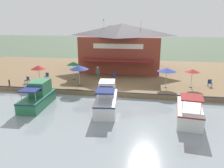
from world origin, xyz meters
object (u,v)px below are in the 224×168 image
(patio_umbrella_mid_patio_left, at_px, (73,63))
(motorboat_nearest_quay, at_px, (40,96))
(motorboat_mid_row, at_px, (189,110))
(patio_umbrella_mid_patio_right, at_px, (79,67))
(motorboat_distant_upstream, at_px, (107,99))
(person_near_entrance, at_px, (98,71))
(patio_umbrella_far_corner, at_px, (192,71))
(cafe_chair_under_first_umbrella, at_px, (210,83))
(mooring_post, at_px, (9,83))
(patio_umbrella_by_entrance, at_px, (167,70))
(cafe_chair_back_row_seat, at_px, (47,76))
(cafe_chair_facing_river, at_px, (113,75))
(tree_behind_restaurant, at_px, (116,43))
(tree_downstream_bank, at_px, (111,38))
(cafe_chair_mid_patio, at_px, (27,80))
(waterfront_restaurant, at_px, (122,46))
(patio_umbrella_near_quay_edge, at_px, (38,67))

(patio_umbrella_mid_patio_left, relative_size, motorboat_nearest_quay, 0.43)
(motorboat_nearest_quay, xyz_separation_m, motorboat_mid_row, (0.90, 14.31, -0.18))
(patio_umbrella_mid_patio_right, xyz_separation_m, motorboat_mid_row, (6.32, 11.84, -2.12))
(motorboat_distant_upstream, bearing_deg, person_near_entrance, -161.24)
(patio_umbrella_mid_patio_left, bearing_deg, patio_umbrella_far_corner, 85.12)
(patio_umbrella_mid_patio_right, xyz_separation_m, cafe_chair_under_first_umbrella, (-2.23, 15.66, -1.81))
(motorboat_distant_upstream, xyz_separation_m, mooring_post, (-3.47, -12.67, 0.03))
(patio_umbrella_by_entrance, height_order, cafe_chair_back_row_seat, patio_umbrella_by_entrance)
(cafe_chair_facing_river, relative_size, motorboat_mid_row, 0.15)
(patio_umbrella_by_entrance, xyz_separation_m, motorboat_nearest_quay, (6.40, -12.84, -1.80))
(motorboat_mid_row, height_order, tree_behind_restaurant, tree_behind_restaurant)
(patio_umbrella_by_entrance, distance_m, cafe_chair_under_first_umbrella, 5.68)
(motorboat_nearest_quay, relative_size, mooring_post, 6.86)
(tree_downstream_bank, xyz_separation_m, tree_behind_restaurant, (1.77, 1.17, -0.69))
(cafe_chair_facing_river, height_order, motorboat_mid_row, motorboat_mid_row)
(patio_umbrella_far_corner, xyz_separation_m, cafe_chair_mid_patio, (1.51, -20.24, -1.56))
(cafe_chair_under_first_umbrella, relative_size, motorboat_nearest_quay, 0.15)
(cafe_chair_under_first_umbrella, bearing_deg, motorboat_distant_upstream, -56.59)
(motorboat_nearest_quay, bearing_deg, cafe_chair_under_first_umbrella, 112.87)
(motorboat_nearest_quay, distance_m, mooring_post, 6.88)
(patio_umbrella_mid_patio_right, distance_m, cafe_chair_back_row_seat, 6.20)
(patio_umbrella_far_corner, relative_size, cafe_chair_mid_patio, 2.66)
(patio_umbrella_far_corner, height_order, cafe_chair_facing_river, patio_umbrella_far_corner)
(cafe_chair_back_row_seat, bearing_deg, motorboat_nearest_quay, 20.62)
(patio_umbrella_by_entrance, xyz_separation_m, patio_umbrella_mid_patio_right, (0.99, -10.37, 0.14))
(patio_umbrella_far_corner, relative_size, motorboat_nearest_quay, 0.39)
(patio_umbrella_by_entrance, height_order, cafe_chair_facing_river, patio_umbrella_by_entrance)
(patio_umbrella_far_corner, relative_size, cafe_chair_back_row_seat, 2.66)
(mooring_post, bearing_deg, motorboat_mid_row, 77.16)
(motorboat_distant_upstream, bearing_deg, waterfront_restaurant, -178.00)
(patio_umbrella_by_entrance, distance_m, cafe_chair_mid_patio, 17.37)
(person_near_entrance, height_order, motorboat_distant_upstream, motorboat_distant_upstream)
(waterfront_restaurant, bearing_deg, motorboat_mid_row, 24.45)
(mooring_post, bearing_deg, patio_umbrella_mid_patio_left, 124.05)
(tree_behind_restaurant, bearing_deg, patio_umbrella_mid_patio_left, -18.35)
(patio_umbrella_near_quay_edge, height_order, patio_umbrella_mid_patio_right, patio_umbrella_mid_patio_right)
(tree_behind_restaurant, bearing_deg, patio_umbrella_by_entrance, 30.41)
(patio_umbrella_near_quay_edge, distance_m, patio_umbrella_mid_patio_left, 4.42)
(patio_umbrella_far_corner, distance_m, person_near_entrance, 11.93)
(waterfront_restaurant, xyz_separation_m, patio_umbrella_near_quay_edge, (10.77, -9.36, -1.72))
(patio_umbrella_far_corner, relative_size, person_near_entrance, 1.25)
(patio_umbrella_mid_patio_right, distance_m, motorboat_nearest_quay, 6.26)
(patio_umbrella_mid_patio_right, bearing_deg, patio_umbrella_mid_patio_left, -148.18)
(patio_umbrella_near_quay_edge, bearing_deg, cafe_chair_facing_river, 111.30)
(waterfront_restaurant, distance_m, patio_umbrella_far_corner, 13.85)
(patio_umbrella_by_entrance, xyz_separation_m, cafe_chair_facing_river, (-3.13, -6.82, -1.67))
(person_near_entrance, bearing_deg, tree_downstream_bank, -178.11)
(cafe_chair_back_row_seat, relative_size, tree_behind_restaurant, 0.15)
(patio_umbrella_mid_patio_right, xyz_separation_m, motorboat_distant_upstream, (5.20, 4.39, -1.88))
(patio_umbrella_by_entrance, relative_size, tree_downstream_bank, 0.34)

